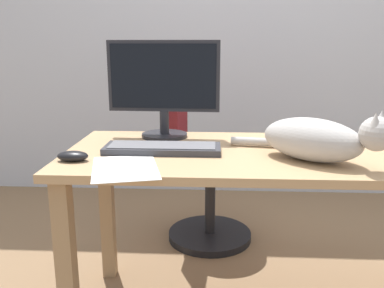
# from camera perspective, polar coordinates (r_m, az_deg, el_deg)

# --- Properties ---
(back_wall) EXTENTS (6.00, 0.04, 2.60)m
(back_wall) POSITION_cam_1_polar(r_m,az_deg,el_deg) (3.08, 7.19, 17.03)
(back_wall) COLOR silver
(back_wall) RESTS_ON ground_plane
(desk) EXTENTS (1.54, 0.67, 0.72)m
(desk) POSITION_cam_1_polar(r_m,az_deg,el_deg) (1.63, 10.15, -4.45)
(desk) COLOR tan
(desk) RESTS_ON ground_plane
(office_chair) EXTENTS (0.48, 0.48, 0.93)m
(office_chair) POSITION_cam_1_polar(r_m,az_deg,el_deg) (2.35, 1.33, -3.91)
(office_chair) COLOR black
(office_chair) RESTS_ON ground_plane
(monitor) EXTENTS (0.48, 0.20, 0.41)m
(monitor) POSITION_cam_1_polar(r_m,az_deg,el_deg) (1.78, -3.94, 8.12)
(monitor) COLOR #232328
(monitor) RESTS_ON desk
(keyboard) EXTENTS (0.44, 0.15, 0.03)m
(keyboard) POSITION_cam_1_polar(r_m,az_deg,el_deg) (1.57, -4.10, -0.58)
(keyboard) COLOR #333338
(keyboard) RESTS_ON desk
(cat) EXTENTS (0.50, 0.40, 0.20)m
(cat) POSITION_cam_1_polar(r_m,az_deg,el_deg) (1.48, 17.07, 0.71)
(cat) COLOR #B2ADA8
(cat) RESTS_ON desk
(computer_mouse) EXTENTS (0.11, 0.06, 0.04)m
(computer_mouse) POSITION_cam_1_polar(r_m,az_deg,el_deg) (1.50, -16.21, -1.61)
(computer_mouse) COLOR black
(computer_mouse) RESTS_ON desk
(paper_sheet) EXTENTS (0.28, 0.34, 0.00)m
(paper_sheet) POSITION_cam_1_polar(r_m,az_deg,el_deg) (1.38, -9.27, -3.25)
(paper_sheet) COLOR white
(paper_sheet) RESTS_ON desk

